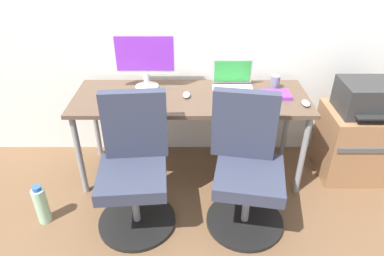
{
  "coord_description": "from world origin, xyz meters",
  "views": [
    {
      "loc": [
        0.01,
        -2.33,
        1.86
      ],
      "look_at": [
        0.0,
        -0.05,
        0.46
      ],
      "focal_mm": 32.46,
      "sensor_mm": 36.0,
      "label": 1
    }
  ],
  "objects": [
    {
      "name": "ground_plane",
      "position": [
        0.0,
        0.0,
        0.0
      ],
      "size": [
        5.28,
        5.28,
        0.0
      ],
      "primitive_type": "plane",
      "color": "brown"
    },
    {
      "name": "back_wall",
      "position": [
        0.0,
        0.38,
        1.3
      ],
      "size": [
        4.4,
        0.04,
        2.6
      ],
      "primitive_type": "cube",
      "color": "white",
      "rests_on": "ground"
    },
    {
      "name": "desk",
      "position": [
        0.0,
        0.0,
        0.64
      ],
      "size": [
        1.75,
        0.6,
        0.71
      ],
      "color": "brown",
      "rests_on": "ground"
    },
    {
      "name": "office_chair_left",
      "position": [
        -0.37,
        -0.52,
        0.42
      ],
      "size": [
        0.54,
        0.54,
        0.94
      ],
      "color": "black",
      "rests_on": "ground"
    },
    {
      "name": "office_chair_right",
      "position": [
        0.37,
        -0.52,
        0.42
      ],
      "size": [
        0.54,
        0.54,
        0.94
      ],
      "color": "black",
      "rests_on": "ground"
    },
    {
      "name": "side_cabinet",
      "position": [
        1.31,
        0.01,
        0.29
      ],
      "size": [
        0.49,
        0.47,
        0.58
      ],
      "color": "#996B47",
      "rests_on": "ground"
    },
    {
      "name": "printer",
      "position": [
        1.31,
        0.01,
        0.7
      ],
      "size": [
        0.38,
        0.4,
        0.24
      ],
      "color": "#2D2D2D",
      "rests_on": "side_cabinet"
    },
    {
      "name": "water_bottle_on_floor",
      "position": [
        -1.04,
        -0.56,
        0.15
      ],
      "size": [
        0.09,
        0.09,
        0.31
      ],
      "color": "#A5D8B2",
      "rests_on": "ground"
    },
    {
      "name": "desktop_monitor",
      "position": [
        -0.35,
        0.16,
        0.96
      ],
      "size": [
        0.48,
        0.18,
        0.43
      ],
      "color": "silver",
      "rests_on": "desk"
    },
    {
      "name": "open_laptop",
      "position": [
        0.32,
        0.12,
        0.77
      ],
      "size": [
        0.31,
        0.26,
        0.23
      ],
      "color": "silver",
      "rests_on": "desk"
    },
    {
      "name": "keyboard_by_monitor",
      "position": [
        -0.39,
        -0.01,
        0.72
      ],
      "size": [
        0.34,
        0.12,
        0.02
      ],
      "primitive_type": "cube",
      "color": "silver",
      "rests_on": "desk"
    },
    {
      "name": "keyboard_by_laptop",
      "position": [
        0.32,
        -0.22,
        0.72
      ],
      "size": [
        0.34,
        0.12,
        0.02
      ],
      "primitive_type": "cube",
      "color": "#B7B7B7",
      "rests_on": "desk"
    },
    {
      "name": "mouse_by_monitor",
      "position": [
        -0.03,
        -0.01,
        0.73
      ],
      "size": [
        0.06,
        0.1,
        0.03
      ],
      "primitive_type": "ellipsoid",
      "color": "#B7B7B7",
      "rests_on": "desk"
    },
    {
      "name": "mouse_by_laptop",
      "position": [
        0.82,
        -0.15,
        0.73
      ],
      "size": [
        0.06,
        0.1,
        0.03
      ],
      "primitive_type": "ellipsoid",
      "color": "#B7B7B7",
      "rests_on": "desk"
    },
    {
      "name": "coffee_mug",
      "position": [
        -0.5,
        -0.16,
        0.76
      ],
      "size": [
        0.08,
        0.08,
        0.09
      ],
      "primitive_type": "cylinder",
      "color": "green",
      "rests_on": "desk"
    },
    {
      "name": "pen_cup",
      "position": [
        0.65,
        0.14,
        0.76
      ],
      "size": [
        0.07,
        0.07,
        0.1
      ],
      "primitive_type": "cylinder",
      "color": "slate",
      "rests_on": "desk"
    },
    {
      "name": "notebook",
      "position": [
        0.63,
        -0.0,
        0.72
      ],
      "size": [
        0.21,
        0.15,
        0.03
      ],
      "primitive_type": "cube",
      "color": "purple",
      "rests_on": "desk"
    }
  ]
}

